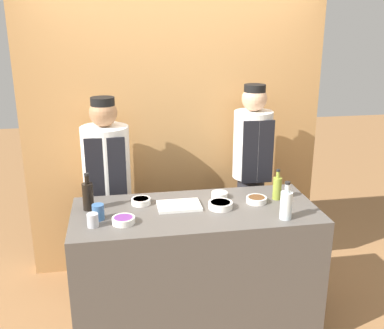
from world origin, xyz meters
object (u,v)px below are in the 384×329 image
(bottle_oil, at_px, (277,188))
(cup_blue, at_px, (98,212))
(sauce_bowl_green, at_px, (220,205))
(bottle_clear, at_px, (286,204))
(sauce_bowl_brown, at_px, (256,199))
(sauce_bowl_purple, at_px, (124,220))
(chef_left, at_px, (108,190))
(bottle_soy, at_px, (88,196))
(cutting_board, at_px, (179,206))
(cup_steel, at_px, (93,220))
(sauce_bowl_red, at_px, (141,201))
(sauce_bowl_white, at_px, (219,195))
(chef_right, at_px, (251,175))

(bottle_oil, xyz_separation_m, cup_blue, (-1.28, -0.14, -0.04))
(sauce_bowl_green, bearing_deg, bottle_clear, -32.19)
(sauce_bowl_brown, bearing_deg, sauce_bowl_purple, -168.83)
(chef_left, bearing_deg, bottle_soy, -102.91)
(bottle_soy, relative_size, bottle_clear, 1.02)
(cutting_board, height_order, bottle_clear, bottle_clear)
(bottle_clear, xyz_separation_m, chef_left, (-1.16, 0.91, -0.17))
(bottle_oil, distance_m, chef_left, 1.36)
(cutting_board, xyz_separation_m, bottle_soy, (-0.62, 0.07, 0.09))
(cup_steel, relative_size, chef_left, 0.05)
(sauce_bowl_green, bearing_deg, chef_left, 139.18)
(cutting_board, bearing_deg, bottle_clear, -24.90)
(cup_blue, bearing_deg, cutting_board, 11.44)
(sauce_bowl_brown, bearing_deg, bottle_clear, -70.58)
(sauce_bowl_purple, bearing_deg, bottle_soy, 130.74)
(sauce_bowl_red, height_order, cup_steel, cup_steel)
(sauce_bowl_purple, bearing_deg, sauce_bowl_brown, 11.17)
(sauce_bowl_white, xyz_separation_m, chef_right, (0.39, 0.49, -0.04))
(sauce_bowl_red, xyz_separation_m, bottle_soy, (-0.36, -0.03, 0.08))
(sauce_bowl_green, xyz_separation_m, sauce_bowl_brown, (0.28, 0.05, -0.00))
(chef_right, bearing_deg, sauce_bowl_green, -122.66)
(bottle_soy, xyz_separation_m, bottle_clear, (1.28, -0.38, -0.00))
(sauce_bowl_green, distance_m, bottle_oil, 0.46)
(sauce_bowl_brown, bearing_deg, sauce_bowl_green, -168.90)
(sauce_bowl_red, relative_size, sauce_bowl_white, 1.15)
(sauce_bowl_red, distance_m, bottle_oil, 0.99)
(sauce_bowl_white, xyz_separation_m, chef_left, (-0.82, 0.49, -0.09))
(sauce_bowl_brown, height_order, cutting_board, sauce_bowl_brown)
(sauce_bowl_purple, height_order, chef_left, chef_left)
(sauce_bowl_purple, bearing_deg, chef_left, 97.57)
(cup_blue, relative_size, chef_right, 0.06)
(sauce_bowl_brown, height_order, cup_blue, cup_blue)
(sauce_bowl_red, bearing_deg, cutting_board, -21.21)
(chef_right, bearing_deg, bottle_soy, -158.01)
(cup_steel, relative_size, chef_right, 0.05)
(sauce_bowl_purple, relative_size, bottle_soy, 0.56)
(sauce_bowl_brown, distance_m, cup_blue, 1.11)
(sauce_bowl_purple, xyz_separation_m, chef_left, (-0.11, 0.81, -0.09))
(sauce_bowl_brown, bearing_deg, chef_right, 76.12)
(bottle_soy, relative_size, chef_left, 0.16)
(sauce_bowl_red, height_order, cup_blue, cup_blue)
(sauce_bowl_purple, xyz_separation_m, chef_right, (1.10, 0.81, -0.03))
(cutting_board, distance_m, cup_blue, 0.56)
(bottle_clear, height_order, chef_left, chef_left)
(bottle_clear, bearing_deg, sauce_bowl_white, 129.16)
(bottle_oil, distance_m, cup_steel, 1.33)
(sauce_bowl_purple, bearing_deg, bottle_oil, 11.46)
(sauce_bowl_green, bearing_deg, cup_steel, -170.33)
(sauce_bowl_purple, xyz_separation_m, bottle_soy, (-0.23, 0.27, 0.08))
(sauce_bowl_red, bearing_deg, sauce_bowl_white, 1.62)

